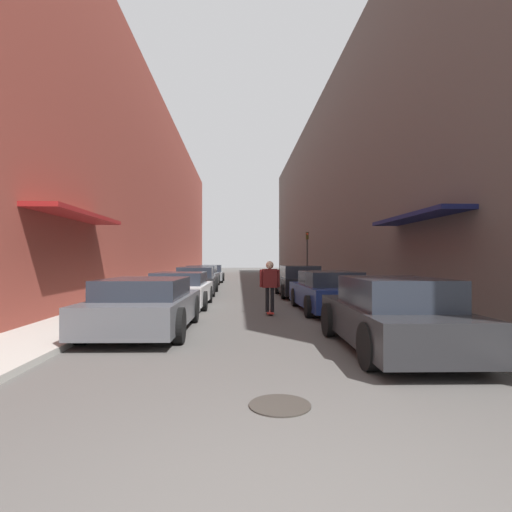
# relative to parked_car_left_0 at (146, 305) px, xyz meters

# --- Properties ---
(ground) EXTENTS (115.53, 115.53, 0.00)m
(ground) POSITION_rel_parked_car_left_0_xyz_m (2.45, 14.16, -0.61)
(ground) COLOR #4C4947
(curb_strip_left) EXTENTS (1.80, 52.51, 0.12)m
(curb_strip_left) POSITION_rel_parked_car_left_0_xyz_m (-1.94, 19.42, -0.55)
(curb_strip_left) COLOR #A3A099
(curb_strip_left) RESTS_ON ground
(curb_strip_right) EXTENTS (1.80, 52.51, 0.12)m
(curb_strip_right) POSITION_rel_parked_car_left_0_xyz_m (6.84, 19.42, -0.55)
(curb_strip_right) COLOR #A3A099
(curb_strip_right) RESTS_ON ground
(building_row_left) EXTENTS (4.90, 52.51, 12.19)m
(building_row_left) POSITION_rel_parked_car_left_0_xyz_m (-4.84, 19.41, 5.49)
(building_row_left) COLOR brown
(building_row_left) RESTS_ON ground
(building_row_right) EXTENTS (4.90, 52.51, 12.94)m
(building_row_right) POSITION_rel_parked_car_left_0_xyz_m (9.74, 19.41, 5.86)
(building_row_right) COLOR #564C47
(building_row_right) RESTS_ON ground
(parked_car_left_0) EXTENTS (2.06, 4.36, 1.23)m
(parked_car_left_0) POSITION_rel_parked_car_left_0_xyz_m (0.00, 0.00, 0.00)
(parked_car_left_0) COLOR #515459
(parked_car_left_0) RESTS_ON ground
(parked_car_left_1) EXTENTS (2.04, 3.97, 1.21)m
(parked_car_left_1) POSITION_rel_parked_car_left_0_xyz_m (0.07, 4.88, -0.02)
(parked_car_left_1) COLOR silver
(parked_car_left_1) RESTS_ON ground
(parked_car_left_2) EXTENTS (1.93, 4.46, 1.30)m
(parked_car_left_2) POSITION_rel_parked_car_left_0_xyz_m (0.10, 9.92, 0.03)
(parked_car_left_2) COLOR #232326
(parked_car_left_2) RESTS_ON ground
(parked_car_left_3) EXTENTS (2.00, 4.26, 1.29)m
(parked_car_left_3) POSITION_rel_parked_car_left_0_xyz_m (-0.09, 15.28, 0.02)
(parked_car_left_3) COLOR #515459
(parked_car_left_3) RESTS_ON ground
(parked_car_left_4) EXTENTS (1.94, 3.94, 1.26)m
(parked_car_left_4) POSITION_rel_parked_car_left_0_xyz_m (0.05, 20.41, -0.01)
(parked_car_left_4) COLOR gray
(parked_car_left_4) RESTS_ON ground
(parked_car_right_0) EXTENTS (1.85, 4.30, 1.33)m
(parked_car_right_0) POSITION_rel_parked_car_left_0_xyz_m (4.86, -2.04, 0.03)
(parked_car_right_0) COLOR #232326
(parked_car_right_0) RESTS_ON ground
(parked_car_right_1) EXTENTS (1.91, 4.48, 1.28)m
(parked_car_right_1) POSITION_rel_parked_car_left_0_xyz_m (4.95, 3.43, 0.01)
(parked_car_right_1) COLOR navy
(parked_car_right_1) RESTS_ON ground
(parked_car_right_2) EXTENTS (1.86, 4.33, 1.38)m
(parked_car_right_2) POSITION_rel_parked_car_left_0_xyz_m (4.82, 8.69, 0.04)
(parked_car_right_2) COLOR black
(parked_car_right_2) RESTS_ON ground
(skateboarder) EXTENTS (0.61, 0.78, 1.60)m
(skateboarder) POSITION_rel_parked_car_left_0_xyz_m (3.04, 2.82, 0.37)
(skateboarder) COLOR #B2231E
(skateboarder) RESTS_ON ground
(manhole_cover) EXTENTS (0.70, 0.70, 0.02)m
(manhole_cover) POSITION_rel_parked_car_left_0_xyz_m (2.56, -4.67, -0.60)
(manhole_cover) COLOR #332D28
(manhole_cover) RESTS_ON ground
(traffic_light) EXTENTS (0.16, 0.22, 3.24)m
(traffic_light) POSITION_rel_parked_car_left_0_xyz_m (6.40, 15.57, 1.53)
(traffic_light) COLOR #2D2D2D
(traffic_light) RESTS_ON curb_strip_right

